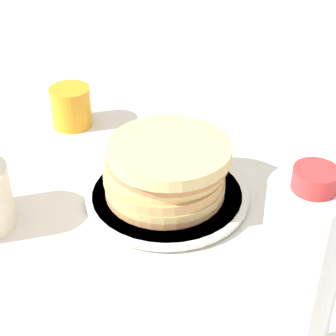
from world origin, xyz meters
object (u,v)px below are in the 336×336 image
Objects in this scene: plate at (168,194)px; pancake_stack at (166,168)px; water_bottle_near at (295,292)px; juice_glass at (71,107)px.

pancake_stack is (0.00, 0.00, 0.05)m from plate.
pancake_stack is 0.72× the size of water_bottle_near.
pancake_stack reaches higher than juice_glass.
water_bottle_near reaches higher than plate.
plate is 0.92× the size of water_bottle_near.
water_bottle_near reaches higher than juice_glass.
pancake_stack is at bearing -33.97° from water_bottle_near.
plate is 0.34m from water_bottle_near.
plate is at bearing 162.74° from juice_glass.
juice_glass is at bearing -26.45° from water_bottle_near.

